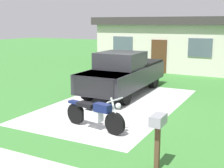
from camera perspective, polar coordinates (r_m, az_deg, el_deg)
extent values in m
plane|color=#3A7A34|center=(11.84, 0.85, -3.89)|extent=(80.00, 80.00, 0.00)
cube|color=silver|center=(11.84, 0.85, -3.88)|extent=(4.49, 7.79, 0.01)
cylinder|color=black|center=(8.64, 0.54, -7.50)|extent=(0.67, 0.24, 0.66)
cylinder|color=black|center=(9.62, -6.82, -5.59)|extent=(0.67, 0.24, 0.66)
cube|color=silver|center=(9.10, -3.47, -5.94)|extent=(0.60, 0.36, 0.32)
cube|color=#141E51|center=(8.80, -1.79, -4.51)|extent=(0.56, 0.35, 0.24)
cube|color=black|center=(9.22, -4.89, -3.92)|extent=(0.64, 0.39, 0.12)
cube|color=#141E51|center=(9.52, -6.88, -3.46)|extent=(0.51, 0.29, 0.08)
cylinder|color=silver|center=(8.53, 0.54, -5.15)|extent=(0.34, 0.12, 0.77)
cylinder|color=silver|center=(8.44, 0.54, -3.07)|extent=(0.17, 0.69, 0.04)
sphere|color=silver|center=(8.41, 1.19, -4.12)|extent=(0.16, 0.16, 0.16)
cylinder|color=black|center=(11.74, 2.39, -1.92)|extent=(0.32, 0.85, 0.84)
cylinder|color=black|center=(12.47, -4.52, -1.14)|extent=(0.32, 0.85, 0.84)
cylinder|color=black|center=(14.94, 7.83, 0.90)|extent=(0.32, 0.85, 0.84)
cylinder|color=black|center=(15.52, 2.08, 1.40)|extent=(0.32, 0.85, 0.84)
cube|color=#28282D|center=(13.60, 2.31, 1.57)|extent=(2.11, 5.64, 0.80)
cube|color=#28282D|center=(11.91, -1.29, 1.62)|extent=(1.94, 1.94, 0.20)
cube|color=#28282D|center=(13.13, 1.63, 4.53)|extent=(1.84, 1.94, 0.70)
cube|color=#3F4C56|center=(12.42, 0.08, 3.67)|extent=(1.70, 0.19, 0.60)
cube|color=black|center=(14.97, 4.73, 3.43)|extent=(1.95, 2.44, 0.50)
cube|color=black|center=(11.16, -3.49, -0.64)|extent=(1.70, 0.13, 0.64)
cube|color=#4C3823|center=(6.64, 8.55, -11.65)|extent=(0.10, 0.10, 1.10)
cube|color=gray|center=(6.43, 8.71, -6.72)|extent=(0.26, 0.48, 0.22)
cube|color=beige|center=(21.69, 11.02, 6.96)|extent=(9.00, 5.00, 3.00)
cube|color=#383333|center=(21.62, 11.21, 11.58)|extent=(9.60, 5.60, 0.50)
cube|color=#4C2D19|center=(19.32, 8.83, 5.16)|extent=(1.00, 0.08, 2.10)
cube|color=#4C5966|center=(20.20, 2.05, 7.41)|extent=(1.40, 0.06, 1.10)
cube|color=#4C5966|center=(18.62, 16.30, 6.61)|extent=(1.40, 0.06, 1.10)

